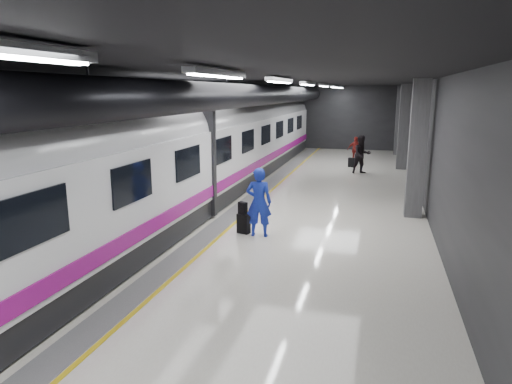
% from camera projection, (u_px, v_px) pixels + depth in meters
% --- Properties ---
extents(ground, '(40.00, 40.00, 0.00)m').
position_uv_depth(ground, '(267.00, 222.00, 14.62)').
color(ground, silver).
rests_on(ground, ground).
extents(platform_hall, '(10.02, 40.02, 4.51)m').
position_uv_depth(platform_hall, '(266.00, 109.00, 14.84)').
color(platform_hall, black).
rests_on(platform_hall, ground).
extents(train, '(3.05, 38.00, 4.05)m').
position_uv_depth(train, '(172.00, 154.00, 15.01)').
color(train, black).
rests_on(train, ground).
extents(traveler_main, '(0.78, 0.56, 2.00)m').
position_uv_depth(traveler_main, '(259.00, 202.00, 13.01)').
color(traveler_main, '#1B24CF').
rests_on(traveler_main, ground).
extents(suitcase_main, '(0.41, 0.31, 0.58)m').
position_uv_depth(suitcase_main, '(244.00, 224.00, 13.41)').
color(suitcase_main, black).
rests_on(suitcase_main, ground).
extents(shoulder_bag, '(0.30, 0.25, 0.36)m').
position_uv_depth(shoulder_bag, '(243.00, 208.00, 13.32)').
color(shoulder_bag, black).
rests_on(shoulder_bag, suitcase_main).
extents(traveler_far_a, '(1.17, 1.08, 1.95)m').
position_uv_depth(traveler_far_a, '(362.00, 155.00, 23.11)').
color(traveler_far_a, black).
rests_on(traveler_far_a, ground).
extents(traveler_far_b, '(0.91, 0.39, 1.55)m').
position_uv_depth(traveler_far_b, '(355.00, 150.00, 26.57)').
color(traveler_far_b, maroon).
rests_on(traveler_far_b, ground).
extents(suitcase_far, '(0.40, 0.32, 0.52)m').
position_uv_depth(suitcase_far, '(352.00, 162.00, 25.25)').
color(suitcase_far, black).
rests_on(suitcase_far, ground).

